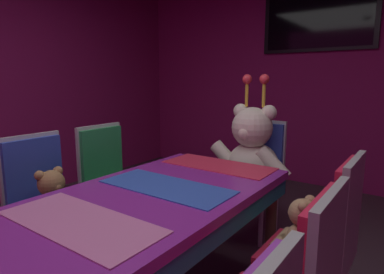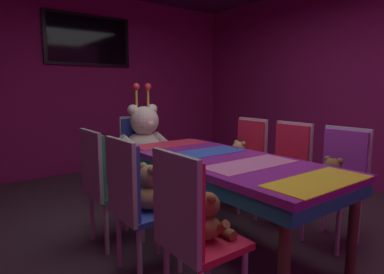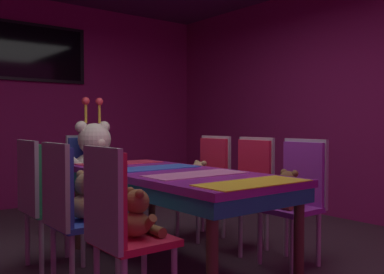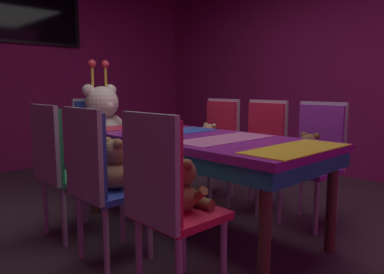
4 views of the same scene
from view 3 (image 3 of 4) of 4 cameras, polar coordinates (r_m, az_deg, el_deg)
The scene contains 17 objects.
ground_plane at distance 3.52m, azimuth -2.44°, elevation -16.60°, with size 7.90×7.90×0.00m, color #3F2D38.
wall_back at distance 6.23m, azimuth -19.99°, elevation 4.36°, with size 5.20×0.12×2.80m, color #8C1959.
wall_right at distance 5.30m, azimuth 21.06°, elevation 4.82°, with size 0.12×6.40×2.80m, color #8C1959.
banquet_table at distance 3.37m, azimuth -2.45°, elevation -6.02°, with size 0.90×2.02×0.75m.
chair_left_0 at distance 2.46m, azimuth -10.06°, elevation -10.30°, with size 0.42×0.41×0.98m.
teddy_left_0 at distance 2.53m, azimuth -7.14°, elevation -10.31°, with size 0.23×0.30×0.28m.
chair_left_1 at distance 2.98m, azimuth -16.12°, elevation -8.19°, with size 0.42×0.41×0.98m.
teddy_left_1 at distance 3.04m, azimuth -13.53°, elevation -7.91°, with size 0.27×0.35×0.33m.
chair_left_2 at distance 3.50m, azimuth -19.57°, elevation -6.75°, with size 0.42×0.41×0.98m.
chair_right_0 at distance 3.58m, azimuth 13.94°, elevation -6.51°, with size 0.42×0.41×0.98m.
teddy_right_0 at distance 3.47m, azimuth 12.47°, elevation -6.99°, with size 0.24×0.31×0.29m.
chair_right_1 at distance 3.93m, azimuth 7.72°, elevation -5.73°, with size 0.42×0.41×0.98m.
chair_right_2 at distance 4.30m, azimuth 2.38°, elevation -5.06°, with size 0.42×0.41×0.98m.
teddy_right_2 at distance 4.21m, azimuth 0.89°, elevation -5.39°, with size 0.24×0.31×0.29m.
throne_chair at distance 4.71m, azimuth -13.54°, elevation -4.51°, with size 0.41×0.42×0.98m.
king_teddy_bear at distance 4.54m, azimuth -12.65°, elevation -2.77°, with size 0.71×0.55×0.92m.
wall_tv at distance 6.21m, azimuth -19.78°, elevation 10.41°, with size 1.32×0.06×0.76m.
Camera 3 is at (-1.95, -2.71, 1.11)m, focal length 40.51 mm.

